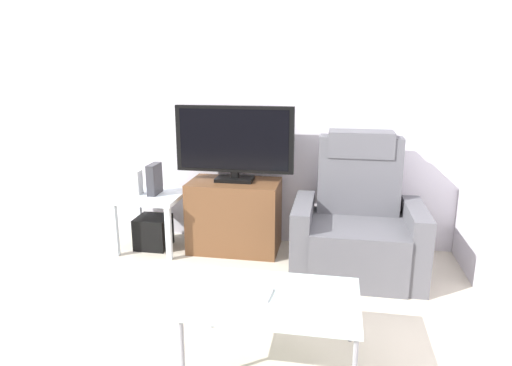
# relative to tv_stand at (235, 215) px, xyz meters

# --- Properties ---
(ground_plane) EXTENTS (6.40, 6.40, 0.00)m
(ground_plane) POSITION_rel_tv_stand_xyz_m (0.03, -0.84, -0.31)
(ground_plane) COLOR beige
(wall_back) EXTENTS (6.40, 0.06, 2.60)m
(wall_back) POSITION_rel_tv_stand_xyz_m (0.03, 0.29, 0.99)
(wall_back) COLOR silver
(wall_back) RESTS_ON ground
(tv_stand) EXTENTS (0.77, 0.46, 0.62)m
(tv_stand) POSITION_rel_tv_stand_xyz_m (0.00, 0.00, 0.00)
(tv_stand) COLOR brown
(tv_stand) RESTS_ON ground
(television) EXTENTS (1.01, 0.20, 0.64)m
(television) POSITION_rel_tv_stand_xyz_m (0.00, 0.02, 0.65)
(television) COLOR black
(television) RESTS_ON tv_stand
(recliner_armchair) EXTENTS (0.98, 0.78, 1.08)m
(recliner_armchair) POSITION_rel_tv_stand_xyz_m (1.04, -0.25, 0.06)
(recliner_armchair) COLOR #515156
(recliner_armchair) RESTS_ON ground
(side_table) EXTENTS (0.54, 0.54, 0.49)m
(side_table) POSITION_rel_tv_stand_xyz_m (-0.73, -0.09, 0.10)
(side_table) COLOR silver
(side_table) RESTS_ON ground
(subwoofer_box) EXTENTS (0.28, 0.28, 0.28)m
(subwoofer_box) POSITION_rel_tv_stand_xyz_m (-0.73, -0.09, -0.17)
(subwoofer_box) COLOR black
(subwoofer_box) RESTS_ON ground
(book_upright) EXTENTS (0.04, 0.11, 0.21)m
(book_upright) POSITION_rel_tv_stand_xyz_m (-0.83, -0.11, 0.29)
(book_upright) COLOR white
(book_upright) RESTS_ON side_table
(game_console) EXTENTS (0.07, 0.20, 0.27)m
(game_console) POSITION_rel_tv_stand_xyz_m (-0.69, -0.08, 0.32)
(game_console) COLOR #333338
(game_console) RESTS_ON side_table
(coffee_table) EXTENTS (0.90, 0.60, 0.39)m
(coffee_table) POSITION_rel_tv_stand_xyz_m (0.56, -1.51, 0.06)
(coffee_table) COLOR #B2C6C1
(coffee_table) RESTS_ON ground
(cell_phone) EXTENTS (0.08, 0.16, 0.01)m
(cell_phone) POSITION_rel_tv_stand_xyz_m (0.51, -1.51, 0.09)
(cell_phone) COLOR #B7B7BC
(cell_phone) RESTS_ON coffee_table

